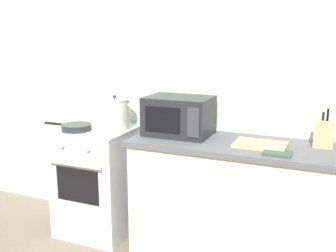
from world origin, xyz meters
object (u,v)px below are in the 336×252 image
(oven_mitt, at_px, (277,153))
(cutting_board, at_px, (260,145))
(stove, at_px, (99,180))
(stock_pot, at_px, (115,113))
(frying_pan, at_px, (76,127))
(knife_block, at_px, (324,134))
(microwave, at_px, (179,116))

(oven_mitt, bearing_deg, cutting_board, 131.43)
(stove, relative_size, stock_pot, 2.71)
(frying_pan, bearing_deg, oven_mitt, -1.43)
(knife_block, distance_m, oven_mitt, 0.41)
(cutting_board, bearing_deg, knife_block, 19.00)
(stock_pot, relative_size, frying_pan, 0.77)
(knife_block, bearing_deg, microwave, -176.64)
(frying_pan, height_order, cutting_board, frying_pan)
(frying_pan, xyz_separation_m, oven_mitt, (1.62, -0.04, -0.02))
(stock_pot, bearing_deg, cutting_board, -3.28)
(oven_mitt, bearing_deg, stove, 173.96)
(microwave, relative_size, knife_block, 1.82)
(microwave, bearing_deg, stock_pot, -179.17)
(oven_mitt, bearing_deg, microwave, 163.26)
(microwave, bearing_deg, stove, -173.63)
(stove, xyz_separation_m, frying_pan, (-0.12, -0.12, 0.48))
(stove, xyz_separation_m, microwave, (0.71, 0.08, 0.61))
(stove, height_order, frying_pan, frying_pan)
(frying_pan, bearing_deg, knife_block, 7.83)
(frying_pan, height_order, knife_block, knife_block)
(cutting_board, bearing_deg, microwave, 173.16)
(microwave, bearing_deg, oven_mitt, -16.74)
(cutting_board, height_order, knife_block, knife_block)
(frying_pan, relative_size, oven_mitt, 2.46)
(cutting_board, xyz_separation_m, knife_block, (0.41, 0.14, 0.09))
(stock_pot, height_order, cutting_board, stock_pot)
(stove, bearing_deg, cutting_board, 0.05)
(stock_pot, bearing_deg, oven_mitt, -9.59)
(stove, height_order, microwave, microwave)
(stove, distance_m, frying_pan, 0.51)
(oven_mitt, bearing_deg, frying_pan, 178.57)
(stock_pot, distance_m, frying_pan, 0.34)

